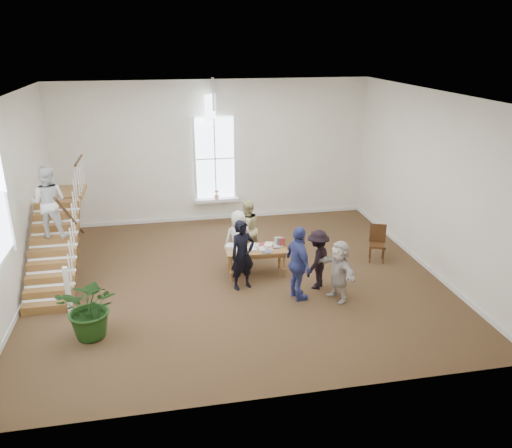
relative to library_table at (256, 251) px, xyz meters
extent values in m
plane|color=#452E1B|center=(-0.51, -0.15, -0.64)|extent=(10.00, 10.00, 0.00)
plane|color=silver|center=(-0.51, 4.35, 1.61)|extent=(10.00, 0.00, 10.00)
plane|color=silver|center=(-0.51, -4.65, 1.61)|extent=(10.00, 0.00, 10.00)
plane|color=silver|center=(-5.51, -0.15, 1.61)|extent=(0.00, 9.00, 9.00)
plane|color=silver|center=(4.49, -0.15, 1.61)|extent=(0.00, 9.00, 9.00)
plane|color=white|center=(-0.51, -0.15, 3.86)|extent=(10.00, 10.00, 0.00)
cube|color=white|center=(-0.51, 4.17, 0.06)|extent=(1.45, 0.28, 0.10)
plane|color=white|center=(-0.51, 4.29, 1.41)|extent=(2.60, 0.00, 2.60)
plane|color=white|center=(-0.51, 4.29, 3.01)|extent=(0.60, 0.60, 0.85)
cube|color=white|center=(-0.51, 4.32, -0.58)|extent=(10.00, 0.04, 0.12)
imported|color=pink|center=(-0.51, 4.14, 0.26)|extent=(0.17, 0.17, 0.30)
cube|color=brown|center=(-4.86, -0.95, -0.54)|extent=(1.10, 0.30, 0.20)
cube|color=brown|center=(-4.86, -0.65, -0.34)|extent=(1.10, 0.30, 0.20)
cube|color=brown|center=(-4.86, -0.35, -0.14)|extent=(1.10, 0.30, 0.20)
cube|color=brown|center=(-4.86, -0.05, 0.06)|extent=(1.10, 0.30, 0.20)
cube|color=brown|center=(-4.86, 0.25, 0.26)|extent=(1.10, 0.30, 0.20)
cube|color=brown|center=(-4.86, 0.55, 0.46)|extent=(1.10, 0.30, 0.20)
cube|color=brown|center=(-4.86, 0.85, 0.66)|extent=(1.10, 0.30, 0.20)
cube|color=brown|center=(-4.86, 1.15, 0.86)|extent=(1.10, 0.30, 0.20)
cube|color=brown|center=(-4.86, 1.45, 1.06)|extent=(1.10, 0.30, 0.20)
cube|color=brown|center=(-4.86, 2.35, 1.10)|extent=(1.10, 1.20, 0.12)
cube|color=white|center=(-4.37, -1.10, -0.09)|extent=(0.10, 0.10, 1.10)
cylinder|color=#361E0E|center=(-4.36, 0.25, 1.11)|extent=(0.07, 2.74, 1.86)
imported|color=silver|center=(-4.86, 0.55, 1.43)|extent=(0.94, 0.79, 1.72)
cube|color=brown|center=(0.00, -0.01, 0.05)|extent=(1.55, 0.82, 0.05)
cube|color=brown|center=(0.00, -0.01, -0.02)|extent=(1.43, 0.70, 0.10)
cylinder|color=brown|center=(-0.67, -0.26, -0.31)|extent=(0.07, 0.07, 0.67)
cylinder|color=brown|center=(0.65, -0.31, -0.31)|extent=(0.07, 0.07, 0.67)
cylinder|color=brown|center=(-0.65, 0.30, -0.31)|extent=(0.07, 0.07, 0.67)
cylinder|color=brown|center=(0.68, 0.25, -0.31)|extent=(0.07, 0.07, 0.67)
cube|color=silver|center=(0.34, 0.09, 0.11)|extent=(0.28, 0.33, 0.06)
cube|color=beige|center=(0.12, -0.15, 0.10)|extent=(0.18, 0.29, 0.05)
cube|color=tan|center=(0.31, -0.19, 0.09)|extent=(0.18, 0.21, 0.02)
cube|color=silver|center=(-0.06, 0.21, 0.10)|extent=(0.21, 0.23, 0.04)
cube|color=#4C5972|center=(0.24, -0.26, 0.09)|extent=(0.26, 0.29, 0.03)
cube|color=maroon|center=(-0.38, 0.14, 0.10)|extent=(0.24, 0.25, 0.04)
cube|color=white|center=(-0.60, 0.23, 0.10)|extent=(0.30, 0.33, 0.05)
cube|color=#BFB299|center=(0.58, 0.05, 0.10)|extent=(0.26, 0.26, 0.03)
cube|color=silver|center=(-0.36, 0.06, 0.10)|extent=(0.24, 0.21, 0.04)
cube|color=beige|center=(-0.01, 0.13, 0.10)|extent=(0.28, 0.29, 0.05)
cube|color=tan|center=(0.24, 0.04, 0.10)|extent=(0.23, 0.28, 0.03)
cube|color=silver|center=(-0.40, -0.06, 0.10)|extent=(0.25, 0.25, 0.04)
cube|color=#4C5972|center=(0.53, -0.02, 0.09)|extent=(0.19, 0.26, 0.03)
cube|color=maroon|center=(0.17, 0.16, 0.10)|extent=(0.24, 0.27, 0.04)
cube|color=white|center=(-0.10, -0.04, 0.10)|extent=(0.23, 0.28, 0.03)
cube|color=#BFB299|center=(-0.45, -0.03, 0.09)|extent=(0.26, 0.32, 0.02)
imported|color=black|center=(-0.45, -0.66, 0.22)|extent=(0.73, 0.60, 1.72)
imported|color=silver|center=(-0.35, 0.59, 0.12)|extent=(0.80, 0.57, 1.52)
imported|color=#CCBF7F|center=(-0.05, 1.09, 0.19)|extent=(1.00, 0.92, 1.64)
imported|color=#384188|center=(0.71, -1.43, 0.25)|extent=(0.63, 1.10, 1.77)
imported|color=black|center=(1.31, -0.98, 0.10)|extent=(1.03, 1.08, 1.47)
imported|color=beige|center=(1.61, -1.63, 0.09)|extent=(0.83, 1.40, 1.44)
imported|color=#193B12|center=(-3.75, -2.17, 0.03)|extent=(1.44, 1.33, 1.34)
cube|color=#361E0E|center=(3.36, 0.18, -0.18)|extent=(0.55, 0.55, 0.05)
cube|color=#361E0E|center=(3.43, 0.36, 0.10)|extent=(0.42, 0.19, 0.51)
cylinder|color=#361E0E|center=(3.13, 0.08, -0.41)|extent=(0.04, 0.04, 0.45)
cylinder|color=#361E0E|center=(3.46, -0.05, -0.41)|extent=(0.04, 0.04, 0.45)
cylinder|color=#361E0E|center=(3.26, 0.40, -0.41)|extent=(0.04, 0.04, 0.45)
cylinder|color=#361E0E|center=(3.58, 0.28, -0.41)|extent=(0.04, 0.04, 0.45)
camera|label=1|loc=(-2.16, -11.32, 5.08)|focal=35.00mm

